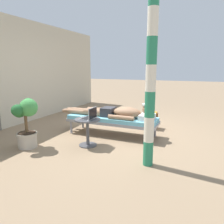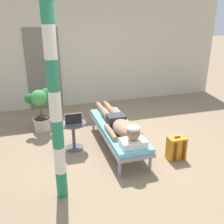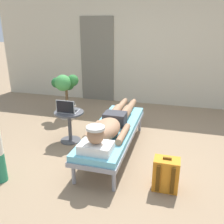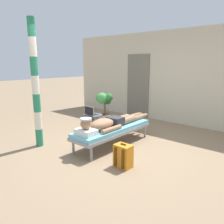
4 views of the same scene
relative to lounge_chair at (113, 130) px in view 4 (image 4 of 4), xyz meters
The scene contains 10 objects.
ground_plane 0.43m from the lounge_chair, 43.46° to the right, with size 40.00×40.00×0.00m, color #8C7256.
house_wall_back 2.87m from the lounge_chair, 90.00° to the left, with size 7.60×0.20×2.70m, color beige.
house_door_panel 2.90m from the lounge_chair, 113.70° to the left, with size 0.84×0.03×2.04m, color #6D6759.
lounge_chair is the anchor object (origin of this frame).
person_reclining 0.21m from the lounge_chair, 90.00° to the right, with size 0.53×2.17×0.33m.
side_table 0.81m from the lounge_chair, 168.19° to the left, with size 0.48×0.48×0.52m.
laptop 0.84m from the lounge_chair, behind, with size 0.31×0.24×0.23m.
backpack 1.10m from the lounge_chair, 39.55° to the right, with size 0.30×0.26×0.42m.
potted_plant 1.76m from the lounge_chair, 139.01° to the left, with size 0.55×0.51×0.93m.
porch_post 1.87m from the lounge_chair, 136.80° to the right, with size 0.15×0.15×2.64m.
Camera 4 is at (2.85, -3.34, 1.76)m, focal length 35.66 mm.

